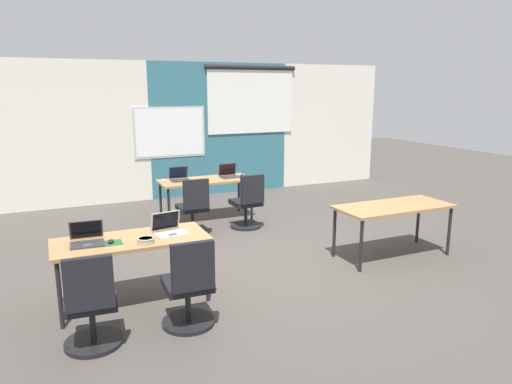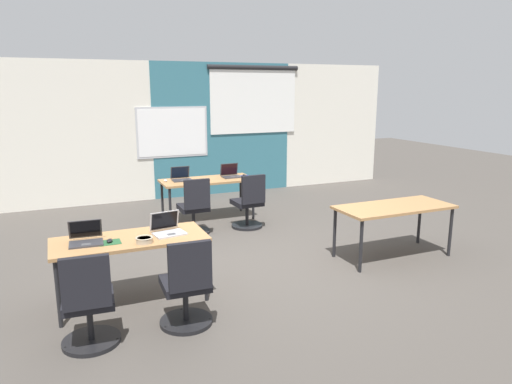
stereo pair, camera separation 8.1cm
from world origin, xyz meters
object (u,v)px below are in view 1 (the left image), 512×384
laptop_far_left (180,178)px  mouse_near_left_end (111,241)px  desk_near_right (394,210)px  chair_near_left_end (91,309)px  laptop_far_right (229,174)px  desk_far_center (206,183)px  laptop_near_left_inner (169,229)px  chair_far_right (248,206)px  laptop_near_left_end (87,239)px  chair_far_left (193,211)px  mouse_far_left (164,181)px  chair_near_left_inner (189,291)px  desk_near_left (131,244)px  mouse_far_right (242,175)px  snack_bowl (146,240)px

laptop_far_left → mouse_near_left_end: (-1.53, -2.96, -0.03)m
desk_near_right → chair_near_left_end: 4.08m
laptop_far_right → chair_near_left_end: bearing=-127.9°
desk_far_center → laptop_far_left: bearing=168.0°
laptop_near_left_inner → mouse_near_left_end: (-0.62, -0.07, -0.03)m
mouse_near_left_end → chair_far_right: (2.42, 2.09, -0.36)m
desk_far_center → chair_near_left_end: bearing=-122.0°
desk_far_center → laptop_near_left_end: size_ratio=4.58×
desk_near_right → chair_far_left: size_ratio=1.74×
laptop_near_left_end → chair_near_left_end: size_ratio=0.38×
mouse_far_left → laptop_far_left: bearing=-0.4°
chair_near_left_inner → desk_near_left: bearing=-60.8°
mouse_near_left_end → chair_near_left_end: 0.86m
desk_near_left → chair_far_right: 3.00m
laptop_far_left → chair_far_left: (-0.02, -0.84, -0.39)m
desk_far_center → mouse_far_right: 0.69m
snack_bowl → chair_near_left_inner: bearing=-63.4°
mouse_far_left → laptop_far_right: 1.17m
laptop_near_left_inner → mouse_far_right: size_ratio=3.52×
laptop_far_right → mouse_far_right: size_ratio=3.19×
desk_near_right → laptop_near_left_end: size_ratio=4.58×
desk_near_right → mouse_far_right: (-1.06, 2.80, 0.08)m
desk_near_right → mouse_far_left: bearing=130.4°
desk_near_left → laptop_far_left: bearing=65.5°
desk_far_center → mouse_near_left_end: size_ratio=14.26×
desk_near_left → chair_near_left_end: bearing=-122.0°
chair_near_left_end → mouse_far_right: 4.65m
mouse_far_right → snack_bowl: snack_bowl is taller
mouse_far_left → laptop_far_right: bearing=-2.7°
desk_near_right → chair_far_left: chair_far_left is taller
desk_near_left → mouse_far_left: size_ratio=14.94×
laptop_near_left_inner → chair_near_left_inner: (-0.01, -0.79, -0.39)m
chair_far_left → laptop_far_right: 1.27m
mouse_far_right → chair_far_right: (-0.23, -0.78, -0.36)m
laptop_near_left_end → mouse_far_right: bearing=47.7°
mouse_far_left → chair_near_left_end: bearing=-112.6°
laptop_far_left → chair_near_left_end: laptop_far_left is taller
desk_far_center → laptop_near_left_inner: 3.10m
laptop_near_left_end → snack_bowl: laptop_near_left_end is taller
chair_far_left → laptop_near_left_inner: 2.26m
desk_far_center → chair_far_right: bearing=-59.7°
mouse_far_left → mouse_near_left_end: mouse_near_left_end is taller
desk_near_left → chair_far_left: chair_far_left is taller
desk_near_left → chair_near_left_inner: (0.40, -0.78, -0.28)m
desk_far_center → laptop_near_left_end: laptop_near_left_end is taller
chair_near_left_inner → mouse_far_left: bearing=-97.5°
mouse_far_left → laptop_far_right: size_ratio=0.32×
desk_near_left → snack_bowl: snack_bowl is taller
chair_near_left_end → mouse_near_left_end: bearing=-107.1°
laptop_near_left_end → chair_near_left_end: 0.91m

